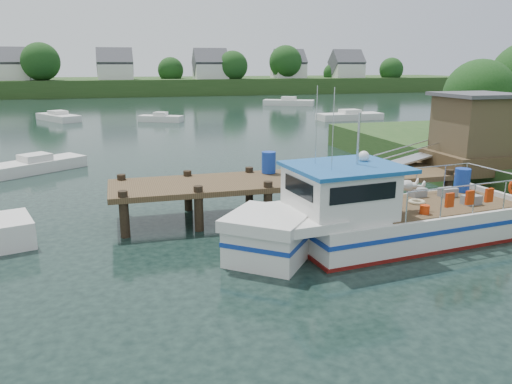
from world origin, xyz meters
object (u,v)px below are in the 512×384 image
object	(u,v)px
dock	(421,149)
moored_b	(161,118)
moored_a	(36,165)
moored_d	(58,117)
lobster_boat	(373,218)
moored_c	(350,116)
moored_far	(289,102)

from	to	relation	value
dock	moored_b	xyz separation A→B (m)	(-7.70, 33.10, -1.88)
moored_a	moored_d	bearing A→B (deg)	76.84
moored_a	moored_b	xyz separation A→B (m)	(8.68, 22.25, 0.01)
moored_d	lobster_boat	bearing A→B (deg)	-72.74
dock	lobster_boat	world-z (taller)	lobster_boat
moored_b	moored_c	size ratio (longest dim) A/B	0.67
moored_d	moored_a	bearing A→B (deg)	-87.81
lobster_boat	moored_far	size ratio (longest dim) A/B	1.46
moored_a	moored_c	world-z (taller)	moored_c
moored_far	moored_c	bearing A→B (deg)	-78.71
moored_far	moored_b	world-z (taller)	moored_far
dock	moored_c	bearing A→B (deg)	69.08
dock	moored_c	size ratio (longest dim) A/B	2.43
moored_b	moored_d	size ratio (longest dim) A/B	0.73
moored_far	moored_b	bearing A→B (deg)	-129.35
moored_a	moored_c	distance (m)	33.44
dock	lobster_boat	bearing A→B (deg)	-136.25
dock	moored_b	size ratio (longest dim) A/B	3.65
lobster_boat	moored_b	bearing A→B (deg)	88.97
dock	moored_c	distance (m)	31.73
lobster_boat	moored_b	size ratio (longest dim) A/B	2.34
moored_b	moored_c	world-z (taller)	moored_c
moored_a	moored_d	world-z (taller)	moored_d
dock	moored_far	world-z (taller)	dock
moored_b	moored_d	bearing A→B (deg)	151.51
moored_far	dock	bearing A→B (deg)	-91.75
dock	moored_d	bearing A→B (deg)	115.62
dock	moored_b	bearing A→B (deg)	103.10
moored_far	moored_c	distance (m)	19.09
moored_a	moored_b	size ratio (longest dim) A/B	1.14
moored_b	lobster_boat	bearing A→B (deg)	-92.76
moored_far	moored_a	world-z (taller)	moored_far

